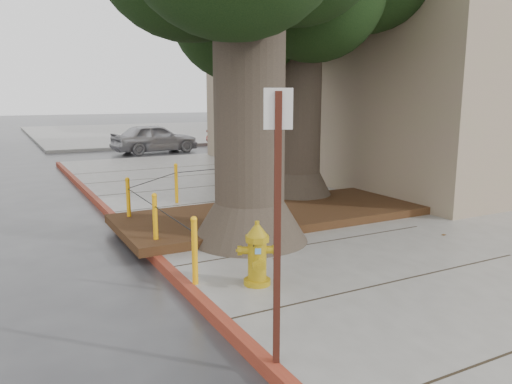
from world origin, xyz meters
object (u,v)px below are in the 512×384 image
(fire_hydrant, at_px, (257,254))
(car_silver, at_px, (155,138))
(signpost, at_px, (277,214))
(car_red, at_px, (243,134))

(fire_hydrant, xyz_separation_m, car_silver, (3.79, 17.33, 0.10))
(fire_hydrant, distance_m, car_silver, 17.74)
(fire_hydrant, distance_m, signpost, 2.26)
(car_silver, bearing_deg, fire_hydrant, 160.89)
(signpost, bearing_deg, car_red, 88.63)
(signpost, xyz_separation_m, car_silver, (4.57, 19.18, -0.92))
(signpost, bearing_deg, fire_hydrant, 91.47)
(fire_hydrant, bearing_deg, signpost, -89.99)
(signpost, relative_size, car_red, 0.68)
(fire_hydrant, height_order, signpost, signpost)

